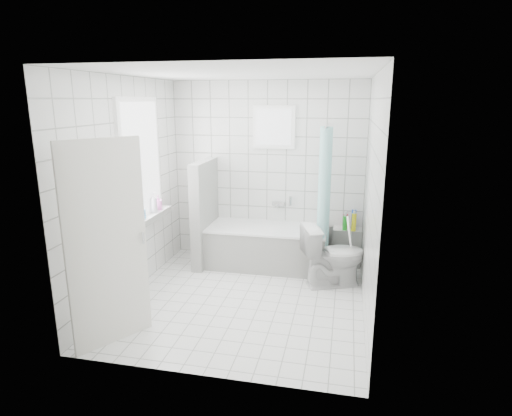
# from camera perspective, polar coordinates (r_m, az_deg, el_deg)

# --- Properties ---
(ground) EXTENTS (3.00, 3.00, 0.00)m
(ground) POSITION_cam_1_polar(r_m,az_deg,el_deg) (5.26, -1.70, -12.06)
(ground) COLOR white
(ground) RESTS_ON ground
(ceiling) EXTENTS (3.00, 3.00, 0.00)m
(ceiling) POSITION_cam_1_polar(r_m,az_deg,el_deg) (4.72, -1.94, 17.54)
(ceiling) COLOR white
(ceiling) RESTS_ON ground
(wall_back) EXTENTS (2.80, 0.02, 2.60)m
(wall_back) POSITION_cam_1_polar(r_m,az_deg,el_deg) (6.26, 1.48, 4.79)
(wall_back) COLOR white
(wall_back) RESTS_ON ground
(wall_front) EXTENTS (2.80, 0.02, 2.60)m
(wall_front) POSITION_cam_1_polar(r_m,az_deg,el_deg) (3.43, -7.81, -3.31)
(wall_front) COLOR white
(wall_front) RESTS_ON ground
(wall_left) EXTENTS (0.02, 3.00, 2.60)m
(wall_left) POSITION_cam_1_polar(r_m,az_deg,el_deg) (5.33, -16.60, 2.52)
(wall_left) COLOR white
(wall_left) RESTS_ON ground
(wall_right) EXTENTS (0.02, 3.00, 2.60)m
(wall_right) POSITION_cam_1_polar(r_m,az_deg,el_deg) (4.70, 15.02, 1.10)
(wall_right) COLOR white
(wall_right) RESTS_ON ground
(window_left) EXTENTS (0.01, 0.90, 1.40)m
(window_left) POSITION_cam_1_polar(r_m,az_deg,el_deg) (5.52, -14.94, 6.19)
(window_left) COLOR white
(window_left) RESTS_ON wall_left
(window_back) EXTENTS (0.50, 0.01, 0.50)m
(window_back) POSITION_cam_1_polar(r_m,az_deg,el_deg) (6.13, 2.38, 10.69)
(window_back) COLOR white
(window_back) RESTS_ON wall_back
(window_sill) EXTENTS (0.18, 1.02, 0.08)m
(window_sill) POSITION_cam_1_polar(r_m,az_deg,el_deg) (5.65, -14.05, -1.26)
(window_sill) COLOR white
(window_sill) RESTS_ON wall_left
(door) EXTENTS (0.47, 0.69, 2.00)m
(door) POSITION_cam_1_polar(r_m,az_deg,el_deg) (4.27, -19.23, -4.71)
(door) COLOR silver
(door) RESTS_ON ground
(bathtub) EXTENTS (1.68, 0.77, 0.58)m
(bathtub) POSITION_cam_1_polar(r_m,az_deg,el_deg) (6.14, 1.49, -5.13)
(bathtub) COLOR white
(bathtub) RESTS_ON ground
(partition_wall) EXTENTS (0.15, 0.85, 1.50)m
(partition_wall) POSITION_cam_1_polar(r_m,az_deg,el_deg) (6.18, -6.84, -0.65)
(partition_wall) COLOR white
(partition_wall) RESTS_ON ground
(tiled_ledge) EXTENTS (0.40, 0.24, 0.55)m
(tiled_ledge) POSITION_cam_1_polar(r_m,az_deg,el_deg) (6.30, 11.99, -5.11)
(tiled_ledge) COLOR white
(tiled_ledge) RESTS_ON ground
(toilet) EXTENTS (0.91, 0.72, 0.81)m
(toilet) POSITION_cam_1_polar(r_m,az_deg,el_deg) (5.57, 10.31, -6.21)
(toilet) COLOR white
(toilet) RESTS_ON ground
(curtain_rod) EXTENTS (0.02, 0.80, 0.02)m
(curtain_rod) POSITION_cam_1_polar(r_m,az_deg,el_deg) (5.69, 9.43, 10.75)
(curtain_rod) COLOR silver
(curtain_rod) RESTS_ON wall_back
(shower_curtain) EXTENTS (0.14, 0.48, 1.78)m
(shower_curtain) POSITION_cam_1_polar(r_m,az_deg,el_deg) (5.68, 9.00, 1.59)
(shower_curtain) COLOR #41BFB6
(shower_curtain) RESTS_ON curtain_rod
(tub_faucet) EXTENTS (0.18, 0.06, 0.06)m
(tub_faucet) POSITION_cam_1_polar(r_m,az_deg,el_deg) (6.29, 2.98, 0.62)
(tub_faucet) COLOR silver
(tub_faucet) RESTS_ON wall_back
(sill_bottles) EXTENTS (0.17, 0.80, 0.32)m
(sill_bottles) POSITION_cam_1_polar(r_m,az_deg,el_deg) (5.49, -14.64, 0.16)
(sill_bottles) COLOR silver
(sill_bottles) RESTS_ON window_sill
(ledge_bottles) EXTENTS (0.18, 0.18, 0.28)m
(ledge_bottles) POSITION_cam_1_polar(r_m,az_deg,el_deg) (6.15, 12.42, -1.75)
(ledge_bottles) COLOR green
(ledge_bottles) RESTS_ON tiled_ledge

